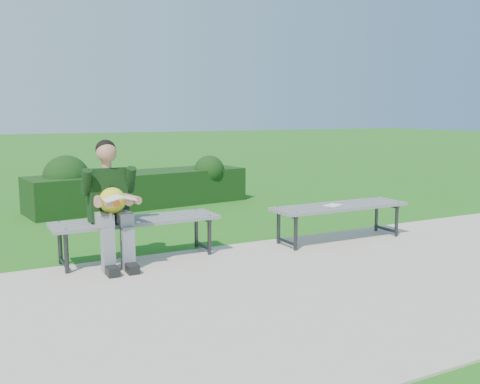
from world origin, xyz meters
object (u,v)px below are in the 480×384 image
(bench_left, at_px, (137,224))
(bench_right, at_px, (340,209))
(hedge, at_px, (135,186))
(paper_sheet, at_px, (333,205))
(seated_boy, at_px, (110,200))

(bench_left, distance_m, bench_right, 2.54)
(bench_right, bearing_deg, hedge, 113.03)
(bench_right, distance_m, paper_sheet, 0.12)
(hedge, bearing_deg, bench_left, -106.14)
(hedge, height_order, bench_right, hedge)
(bench_right, height_order, paper_sheet, bench_right)
(hedge, bearing_deg, paper_sheet, -68.31)
(bench_right, bearing_deg, seated_boy, 176.01)
(hedge, relative_size, bench_right, 2.16)
(bench_right, bearing_deg, bench_left, 173.32)
(bench_left, distance_m, seated_boy, 0.44)
(hedge, height_order, seated_boy, seated_boy)
(bench_right, distance_m, seated_boy, 2.85)
(bench_left, height_order, paper_sheet, bench_left)
(paper_sheet, bearing_deg, hedge, 111.69)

